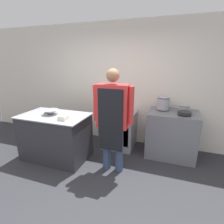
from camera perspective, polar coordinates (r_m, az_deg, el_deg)
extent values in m
plane|color=#2D2D33|center=(2.82, -10.31, -25.72)|extent=(14.00, 14.00, 0.00)
cube|color=silver|center=(4.04, 3.30, 8.86)|extent=(8.00, 0.05, 2.70)
cube|color=#2D2D33|center=(3.65, -17.82, -7.76)|extent=(1.24, 0.76, 0.87)
cube|color=#9EA0A8|center=(3.50, -18.45, -1.11)|extent=(1.30, 0.79, 0.02)
cube|color=slate|center=(3.73, 18.77, -6.95)|extent=(0.94, 0.66, 0.92)
cube|color=#9EA0A8|center=(3.33, 19.11, -4.38)|extent=(0.87, 0.03, 0.10)
cube|color=#9EA0A8|center=(3.88, 19.51, 1.23)|extent=(0.94, 0.03, 0.02)
cube|color=#93999E|center=(3.94, 2.15, -5.69)|extent=(0.71, 0.63, 0.79)
cube|color=silver|center=(3.66, 0.73, -6.82)|extent=(0.61, 0.02, 0.56)
cylinder|color=#38476B|center=(3.15, -1.78, -11.54)|extent=(0.14, 0.14, 0.81)
cylinder|color=#38476B|center=(3.08, 2.31, -12.20)|extent=(0.14, 0.14, 0.81)
cube|color=red|center=(2.83, 0.26, 1.89)|extent=(0.51, 0.22, 0.72)
cube|color=black|center=(2.78, -0.57, -2.94)|extent=(0.41, 0.02, 1.02)
cylinder|color=red|center=(2.93, -5.31, 3.05)|extent=(0.09, 0.09, 0.61)
cylinder|color=red|center=(2.74, 6.22, 2.07)|extent=(0.09, 0.09, 0.61)
sphere|color=#9E7051|center=(2.75, 0.27, 11.88)|extent=(0.21, 0.21, 0.21)
cone|color=#9EA0A8|center=(3.54, -19.28, -0.03)|extent=(0.29, 0.29, 0.09)
cone|color=#9EA0A8|center=(3.69, -19.61, 0.37)|extent=(0.19, 0.19, 0.06)
cube|color=silver|center=(3.15, -15.61, -1.84)|extent=(0.14, 0.14, 0.08)
cylinder|color=#9EA0A8|center=(3.66, 16.35, 2.64)|extent=(0.24, 0.24, 0.23)
ellipsoid|color=#9EA0A8|center=(3.63, 16.52, 4.64)|extent=(0.24, 0.24, 0.04)
cylinder|color=#262628|center=(3.46, 22.60, -0.26)|extent=(0.24, 0.24, 0.05)
cylinder|color=#9EA0A8|center=(3.68, 22.49, 1.06)|extent=(0.19, 0.19, 0.10)
ellipsoid|color=#9EA0A8|center=(3.66, 22.60, 2.00)|extent=(0.18, 0.18, 0.03)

